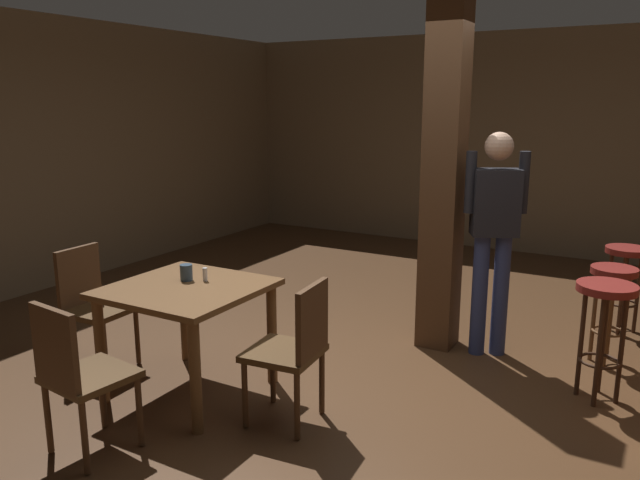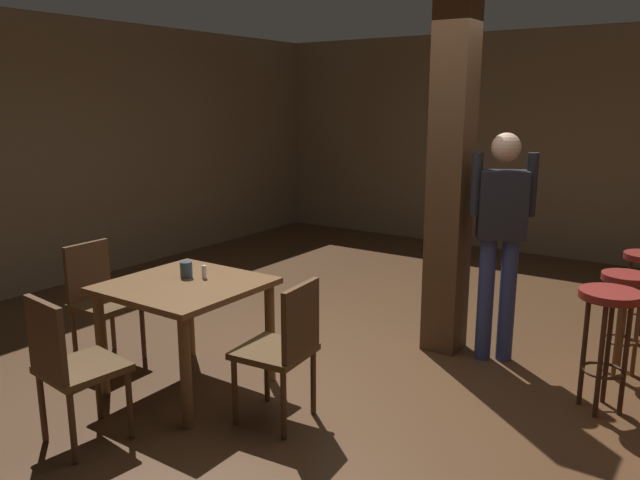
# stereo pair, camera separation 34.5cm
# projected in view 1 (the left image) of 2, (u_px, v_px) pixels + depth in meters

# --- Properties ---
(ground_plane) EXTENTS (10.80, 10.80, 0.00)m
(ground_plane) POSITION_uv_depth(u_px,v_px,m) (375.00, 380.00, 4.43)
(ground_plane) COLOR #4C301C
(wall_back) EXTENTS (8.00, 0.10, 2.80)m
(wall_back) POSITION_uv_depth(u_px,v_px,m) (526.00, 144.00, 7.94)
(wall_back) COLOR #756047
(wall_back) RESTS_ON ground_plane
(wall_left) EXTENTS (0.10, 9.00, 2.80)m
(wall_left) POSITION_uv_depth(u_px,v_px,m) (4.00, 157.00, 6.07)
(wall_left) COLOR #756047
(wall_left) RESTS_ON ground_plane
(pillar) EXTENTS (0.28, 0.28, 2.80)m
(pillar) POSITION_uv_depth(u_px,v_px,m) (444.00, 173.00, 4.79)
(pillar) COLOR #4C301C
(pillar) RESTS_ON ground_plane
(dining_table) EXTENTS (0.94, 0.94, 0.75)m
(dining_table) POSITION_uv_depth(u_px,v_px,m) (187.00, 304.00, 4.13)
(dining_table) COLOR brown
(dining_table) RESTS_ON ground_plane
(chair_east) EXTENTS (0.46, 0.46, 0.89)m
(chair_east) POSITION_uv_depth(u_px,v_px,m) (295.00, 346.00, 3.73)
(chair_east) COLOR #4C3319
(chair_east) RESTS_ON ground_plane
(chair_south) EXTENTS (0.47, 0.47, 0.89)m
(chair_south) POSITION_uv_depth(u_px,v_px,m) (78.00, 372.00, 3.38)
(chair_south) COLOR #4C3319
(chair_south) RESTS_ON ground_plane
(chair_west) EXTENTS (0.43, 0.43, 0.89)m
(chair_west) POSITION_uv_depth(u_px,v_px,m) (92.00, 301.00, 4.56)
(chair_west) COLOR #4C3319
(chair_west) RESTS_ON ground_plane
(napkin_cup) EXTENTS (0.08, 0.08, 0.11)m
(napkin_cup) POSITION_uv_depth(u_px,v_px,m) (186.00, 272.00, 4.21)
(napkin_cup) COLOR #33475B
(napkin_cup) RESTS_ON dining_table
(salt_shaker) EXTENTS (0.03, 0.03, 0.09)m
(salt_shaker) POSITION_uv_depth(u_px,v_px,m) (205.00, 274.00, 4.20)
(salt_shaker) COLOR silver
(salt_shaker) RESTS_ON dining_table
(standing_person) EXTENTS (0.45, 0.33, 1.72)m
(standing_person) POSITION_uv_depth(u_px,v_px,m) (494.00, 228.00, 4.69)
(standing_person) COLOR black
(standing_person) RESTS_ON ground_plane
(bar_stool_near) EXTENTS (0.37, 0.37, 0.80)m
(bar_stool_near) POSITION_uv_depth(u_px,v_px,m) (604.00, 313.00, 4.02)
(bar_stool_near) COLOR maroon
(bar_stool_near) RESTS_ON ground_plane
(bar_stool_mid) EXTENTS (0.33, 0.33, 0.75)m
(bar_stool_mid) POSITION_uv_depth(u_px,v_px,m) (612.00, 293.00, 4.61)
(bar_stool_mid) COLOR maroon
(bar_stool_mid) RESTS_ON ground_plane
(bar_stool_far) EXTENTS (0.35, 0.35, 0.74)m
(bar_stool_far) POSITION_uv_depth(u_px,v_px,m) (625.00, 269.00, 5.27)
(bar_stool_far) COLOR maroon
(bar_stool_far) RESTS_ON ground_plane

